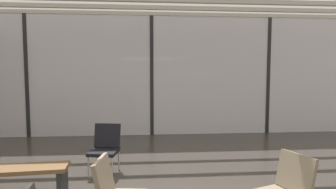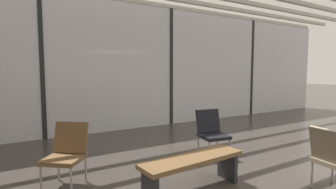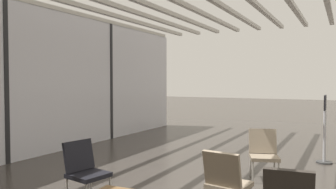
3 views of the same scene
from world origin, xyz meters
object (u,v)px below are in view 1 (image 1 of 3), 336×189
(lounge_chair_0, at_px, (105,145))
(lounge_chair_1, at_px, (287,187))
(parked_airplane, at_px, (133,69))
(waiting_bench, at_px, (13,175))

(lounge_chair_0, bearing_deg, lounge_chair_1, -31.01)
(parked_airplane, relative_size, lounge_chair_1, 14.09)
(parked_airplane, height_order, waiting_bench, parked_airplane)
(parked_airplane, height_order, lounge_chair_0, parked_airplane)
(lounge_chair_0, height_order, waiting_bench, lounge_chair_0)
(parked_airplane, xyz_separation_m, lounge_chair_0, (-0.11, -8.43, -1.55))
(parked_airplane, height_order, lounge_chair_1, parked_airplane)
(lounge_chair_1, xyz_separation_m, waiting_bench, (-3.52, 1.01, -0.13))
(waiting_bench, bearing_deg, parked_airplane, -102.32)
(parked_airplane, bearing_deg, waiting_bench, -97.63)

